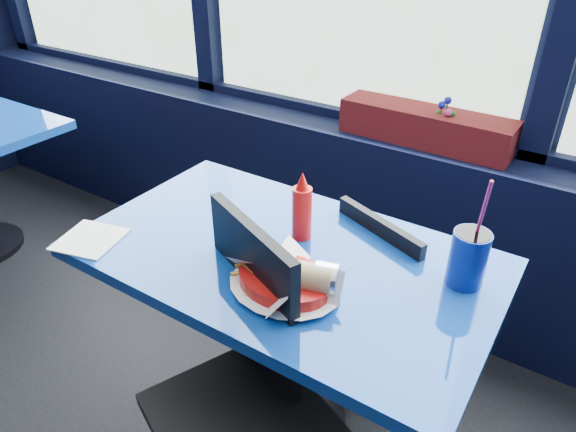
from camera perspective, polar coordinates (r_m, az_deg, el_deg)
The scene contains 10 objects.
window_sill at distance 2.43m, azimuth 5.05°, elevation 1.42°, with size 5.00×0.26×0.80m, color black.
near_table at distance 1.60m, azimuth -0.44°, elevation -9.36°, with size 1.20×0.70×0.75m.
chair_near_front at distance 1.45m, azimuth -4.67°, elevation -16.88°, with size 0.55×0.55×0.93m.
chair_near_back at distance 1.84m, azimuth 9.45°, elevation -7.79°, with size 0.47×0.47×0.80m.
planter_box at distance 2.10m, azimuth 14.99°, elevation 9.63°, with size 0.67×0.17×0.13m, color maroon.
flower_vase at distance 2.07m, azimuth 16.67°, elevation 8.81°, with size 0.12×0.12×0.20m.
food_basket at distance 1.32m, azimuth -0.19°, elevation -7.12°, with size 0.29×0.29×0.10m.
ketchup_bottle at distance 1.50m, azimuth 1.57°, elevation 0.76°, with size 0.06×0.06×0.22m.
soda_cup at distance 1.40m, azimuth 19.40°, elevation -4.35°, with size 0.10×0.10×0.33m.
napkin at distance 1.64m, azimuth -21.16°, elevation -2.41°, with size 0.17×0.17×0.00m, color white.
Camera 1 is at (0.97, 0.99, 1.61)m, focal length 32.00 mm.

